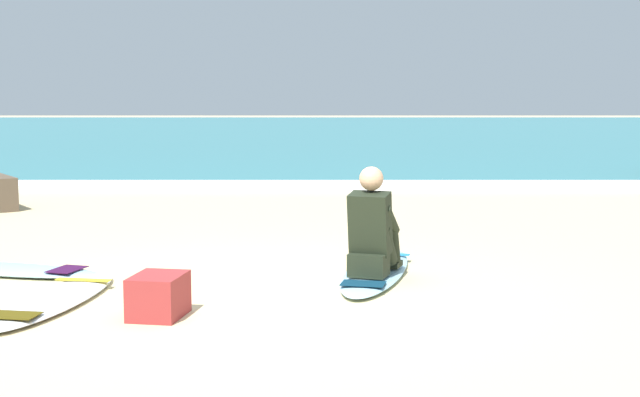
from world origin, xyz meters
TOP-DOWN VIEW (x-y plane):
  - ground_plane at (0.00, 0.00)m, footprint 80.00×80.00m
  - sea at (0.00, 21.29)m, footprint 80.00×28.00m
  - breaking_foam at (0.00, 7.59)m, footprint 80.00×0.90m
  - surfboard_main at (0.96, 0.76)m, footprint 0.97×2.38m
  - surfer_seated at (0.91, 0.44)m, footprint 0.53×0.77m
  - surfboard_spare_near at (-1.66, -0.40)m, footprint 0.86×2.14m
  - surfboard_spare_far at (-2.38, 0.81)m, footprint 1.90×1.04m
  - beach_bag at (-0.75, -0.82)m, footprint 0.44×0.54m

SIDE VIEW (x-z plane):
  - ground_plane at x=0.00m, z-range 0.00..0.00m
  - surfboard_main at x=0.96m, z-range 0.00..0.07m
  - surfboard_spare_near at x=-1.66m, z-range 0.00..0.07m
  - surfboard_spare_far at x=-2.38m, z-range 0.00..0.07m
  - sea at x=0.00m, z-range 0.00..0.10m
  - breaking_foam at x=0.00m, z-range 0.00..0.11m
  - beach_bag at x=-0.75m, z-range 0.00..0.32m
  - surfer_seated at x=0.91m, z-range -0.04..0.91m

